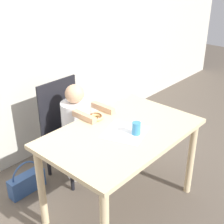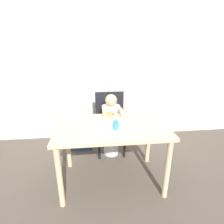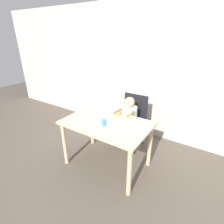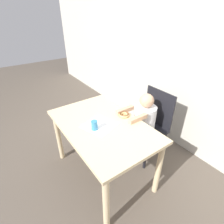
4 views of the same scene
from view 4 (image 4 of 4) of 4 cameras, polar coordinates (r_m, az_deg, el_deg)
ground_plane at (r=2.41m, az=-2.68°, el=-18.97°), size 12.00×12.00×0.00m
wall_back at (r=2.54m, az=22.26°, el=15.22°), size 8.00×0.05×2.50m
dining_table at (r=1.96m, az=-3.15°, el=-6.51°), size 1.25×0.79×0.76m
chair at (r=2.41m, az=12.43°, el=-3.97°), size 0.45×0.41×0.96m
child_figure at (r=2.34m, az=10.19°, el=-5.27°), size 0.28×0.50×0.98m
donut at (r=2.02m, az=3.95°, el=-0.84°), size 0.13×0.13×0.04m
napkin at (r=1.88m, az=-4.12°, el=-4.20°), size 0.39×0.39×0.00m
handbag at (r=2.94m, az=5.41°, el=-5.41°), size 0.35×0.10×0.33m
cup at (r=1.80m, az=-5.76°, el=-4.34°), size 0.07×0.07×0.10m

